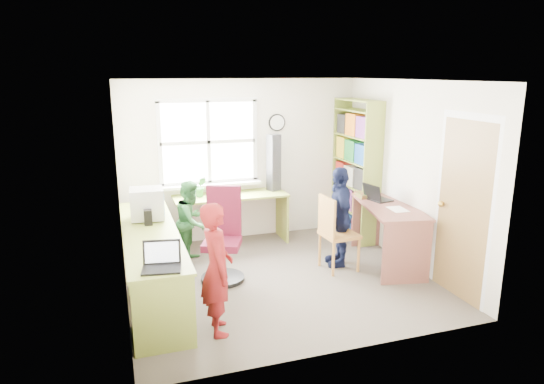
% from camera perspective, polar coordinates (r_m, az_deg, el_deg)
% --- Properties ---
extents(room, '(3.64, 3.44, 2.44)m').
position_cam_1_polar(room, '(5.81, 0.58, 1.26)').
color(room, '#4D453C').
rests_on(room, ground).
extents(l_desk, '(2.38, 2.95, 0.75)m').
position_cam_1_polar(l_desk, '(5.40, -11.59, -8.49)').
color(l_desk, '#95A642').
rests_on(l_desk, ground).
extents(right_desk, '(0.92, 1.49, 0.80)m').
position_cam_1_polar(right_desk, '(6.57, 13.56, -3.38)').
color(right_desk, brown).
rests_on(right_desk, ground).
extents(bookshelf, '(0.30, 1.02, 2.10)m').
position_cam_1_polar(bookshelf, '(7.47, 9.81, 2.24)').
color(bookshelf, '#95A642').
rests_on(bookshelf, ground).
extents(swivel_chair, '(0.69, 0.69, 1.15)m').
position_cam_1_polar(swivel_chair, '(5.98, -5.78, -5.65)').
color(swivel_chair, black).
rests_on(swivel_chair, ground).
extents(wooden_chair, '(0.45, 0.45, 0.98)m').
position_cam_1_polar(wooden_chair, '(6.23, 7.36, -4.51)').
color(wooden_chair, '#CF9045').
rests_on(wooden_chair, ground).
extents(crt_monitor, '(0.41, 0.37, 0.38)m').
position_cam_1_polar(crt_monitor, '(6.03, -14.48, -1.36)').
color(crt_monitor, silver).
rests_on(crt_monitor, l_desk).
extents(laptop_left, '(0.39, 0.34, 0.24)m').
position_cam_1_polar(laptop_left, '(4.58, -12.85, -8.02)').
color(laptop_left, black).
rests_on(laptop_left, l_desk).
extents(laptop_right, '(0.34, 0.39, 0.23)m').
position_cam_1_polar(laptop_right, '(6.69, 12.12, -0.53)').
color(laptop_right, black).
rests_on(laptop_right, right_desk).
extents(speaker_a, '(0.09, 0.09, 0.18)m').
position_cam_1_polar(speaker_a, '(5.84, -14.38, -2.93)').
color(speaker_a, black).
rests_on(speaker_a, l_desk).
extents(speaker_b, '(0.10, 0.10, 0.17)m').
position_cam_1_polar(speaker_b, '(6.32, -14.42, -1.68)').
color(speaker_b, black).
rests_on(speaker_b, l_desk).
extents(cd_tower, '(0.21, 0.20, 0.85)m').
position_cam_1_polar(cd_tower, '(7.25, 0.20, 3.47)').
color(cd_tower, black).
rests_on(cd_tower, l_desk).
extents(game_box, '(0.30, 0.30, 0.06)m').
position_cam_1_polar(game_box, '(6.88, 11.11, -0.32)').
color(game_box, '#B41628').
rests_on(game_box, right_desk).
extents(paper_a, '(0.29, 0.33, 0.00)m').
position_cam_1_polar(paper_a, '(5.18, -12.57, -6.04)').
color(paper_a, white).
rests_on(paper_a, l_desk).
extents(paper_b, '(0.22, 0.30, 0.00)m').
position_cam_1_polar(paper_b, '(6.34, 14.58, -1.98)').
color(paper_b, white).
rests_on(paper_b, right_desk).
extents(potted_plant, '(0.17, 0.14, 0.29)m').
position_cam_1_polar(potted_plant, '(6.99, -8.39, 0.61)').
color(potted_plant, '#327D37').
rests_on(potted_plant, l_desk).
extents(person_red, '(0.34, 0.49, 1.32)m').
position_cam_1_polar(person_red, '(4.73, -6.50, -8.96)').
color(person_red, maroon).
rests_on(person_red, ground).
extents(person_green, '(0.64, 0.68, 1.11)m').
position_cam_1_polar(person_green, '(6.56, -9.46, -3.42)').
color(person_green, '#2C6F31').
rests_on(person_green, ground).
extents(person_navy, '(0.48, 0.82, 1.32)m').
position_cam_1_polar(person_navy, '(6.38, 7.90, -2.87)').
color(person_navy, '#121839').
rests_on(person_navy, ground).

